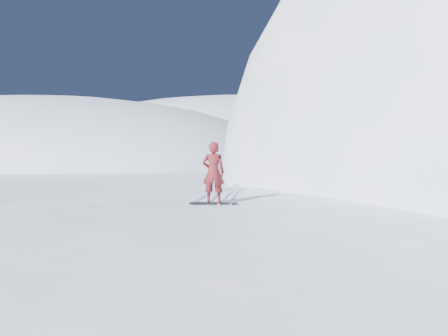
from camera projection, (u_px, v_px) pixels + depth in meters
name	position (u px, v px, depth m)	size (l,w,h in m)	color
ground	(213.00, 306.00, 10.81)	(400.00, 400.00, 0.00)	white
near_ridge	(274.00, 275.00, 13.27)	(36.00, 28.00, 4.80)	white
far_ridge_a	(27.00, 159.00, 91.15)	(120.00, 70.00, 28.00)	white
far_ridge_c	(225.00, 154.00, 127.56)	(140.00, 90.00, 36.00)	white
wind_bumps	(221.00, 278.00, 12.98)	(16.00, 14.40, 1.00)	white
snowboard	(213.00, 203.00, 13.08)	(1.58, 0.30, 0.03)	black
snowboarder	(213.00, 172.00, 13.00)	(0.73, 0.48, 2.00)	maroon
board_tracks	(223.00, 192.00, 15.84)	(2.44, 5.92, 0.04)	silver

